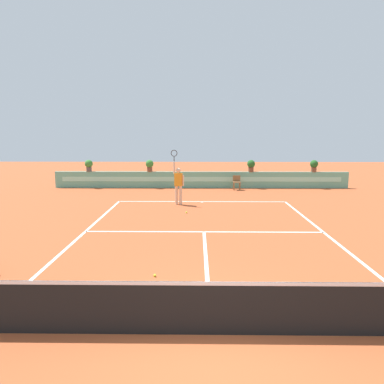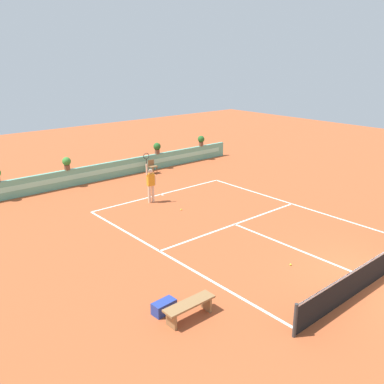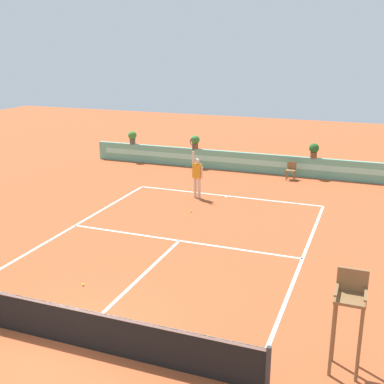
% 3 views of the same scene
% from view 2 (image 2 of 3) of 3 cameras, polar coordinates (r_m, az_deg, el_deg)
% --- Properties ---
extents(ground_plane, '(60.00, 60.00, 0.00)m').
position_cam_2_polar(ground_plane, '(18.23, 6.80, -4.78)').
color(ground_plane, '#A84C28').
extents(court_lines, '(8.32, 11.94, 0.01)m').
position_cam_2_polar(court_lines, '(18.69, 5.18, -4.13)').
color(court_lines, white).
rests_on(court_lines, ground).
extents(net, '(8.92, 0.10, 1.00)m').
position_cam_2_polar(net, '(15.03, 24.05, -9.38)').
color(net, '#333333').
rests_on(net, ground).
extents(back_wall_barrier, '(18.00, 0.21, 1.00)m').
position_cam_2_polar(back_wall_barrier, '(25.85, -10.25, 3.13)').
color(back_wall_barrier, '#60A88E').
rests_on(back_wall_barrier, ground).
extents(ball_kid_chair, '(0.44, 0.44, 0.85)m').
position_cam_2_polar(ball_kid_chair, '(26.36, -5.47, 3.58)').
color(ball_kid_chair, brown).
rests_on(ball_kid_chair, ground).
extents(bench_courtside, '(1.60, 0.44, 0.51)m').
position_cam_2_polar(bench_courtside, '(12.08, -0.36, -15.44)').
color(bench_courtside, olive).
rests_on(bench_courtside, ground).
extents(gear_bag, '(0.72, 0.40, 0.36)m').
position_cam_2_polar(gear_bag, '(12.45, -3.86, -15.44)').
color(gear_bag, navy).
rests_on(gear_bag, ground).
extents(tennis_player, '(0.62, 0.27, 2.58)m').
position_cam_2_polar(tennis_player, '(20.87, -5.68, 1.30)').
color(tennis_player, beige).
rests_on(tennis_player, ground).
extents(tennis_ball_near_baseline, '(0.07, 0.07, 0.07)m').
position_cam_2_polar(tennis_ball_near_baseline, '(20.02, -1.49, -2.42)').
color(tennis_ball_near_baseline, '#CCE033').
rests_on(tennis_ball_near_baseline, ground).
extents(tennis_ball_mid_court, '(0.07, 0.07, 0.07)m').
position_cam_2_polar(tennis_ball_mid_court, '(15.34, 13.36, -9.66)').
color(tennis_ball_mid_court, '#CCE033').
rests_on(tennis_ball_mid_court, ground).
extents(potted_plant_right, '(0.48, 0.48, 0.72)m').
position_cam_2_polar(potted_plant_right, '(27.25, -4.81, 6.10)').
color(potted_plant_right, brown).
rests_on(potted_plant_right, back_wall_barrier).
extents(potted_plant_left, '(0.48, 0.48, 0.72)m').
position_cam_2_polar(potted_plant_left, '(24.26, -16.80, 3.89)').
color(potted_plant_left, brown).
rests_on(potted_plant_left, back_wall_barrier).
extents(potted_plant_far_right, '(0.48, 0.48, 0.72)m').
position_cam_2_polar(potted_plant_far_right, '(29.60, 1.25, 7.12)').
color(potted_plant_far_right, brown).
rests_on(potted_plant_far_right, back_wall_barrier).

